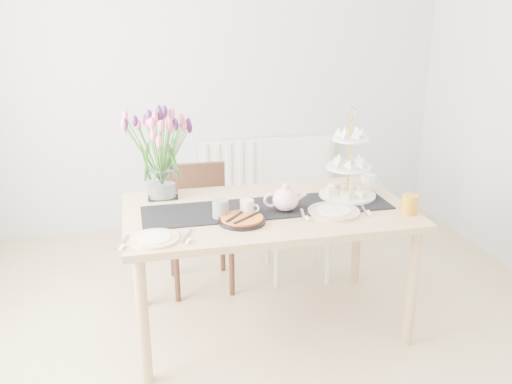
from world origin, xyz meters
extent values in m
plane|color=tan|center=(0.00, 0.00, 0.00)|extent=(4.50, 4.50, 0.00)
plane|color=silver|center=(0.00, 2.25, 1.30)|extent=(4.00, 0.00, 4.00)
cube|color=white|center=(0.50, 2.19, 0.45)|extent=(1.20, 0.08, 0.60)
cube|color=tan|center=(0.08, 0.55, 0.73)|extent=(1.60, 0.90, 0.04)
cylinder|color=tan|center=(-0.65, 0.17, 0.35)|extent=(0.06, 0.06, 0.71)
cylinder|color=tan|center=(0.81, 0.17, 0.35)|extent=(0.06, 0.06, 0.71)
cylinder|color=tan|center=(-0.65, 0.93, 0.35)|extent=(0.06, 0.06, 0.71)
cylinder|color=tan|center=(0.81, 0.93, 0.35)|extent=(0.06, 0.06, 0.71)
cube|color=#341D12|center=(-0.24, 1.12, 0.42)|extent=(0.41, 0.41, 0.04)
cube|color=#341D12|center=(-0.24, 1.31, 0.63)|extent=(0.41, 0.04, 0.39)
cylinder|color=#341D12|center=(-0.42, 0.94, 0.20)|extent=(0.04, 0.04, 0.40)
cylinder|color=#341D12|center=(-0.06, 0.94, 0.20)|extent=(0.04, 0.04, 0.40)
cylinder|color=#341D12|center=(-0.42, 1.30, 0.20)|extent=(0.04, 0.04, 0.40)
cylinder|color=#341D12|center=(-0.06, 1.30, 0.20)|extent=(0.04, 0.04, 0.40)
cube|color=silver|center=(0.45, 1.14, 0.48)|extent=(0.51, 0.51, 0.04)
cube|color=silver|center=(0.47, 1.36, 0.73)|extent=(0.47, 0.08, 0.45)
cylinder|color=silver|center=(0.26, 0.98, 0.23)|extent=(0.04, 0.04, 0.46)
cylinder|color=silver|center=(0.61, 0.95, 0.23)|extent=(0.04, 0.04, 0.46)
cylinder|color=silver|center=(0.29, 1.34, 0.23)|extent=(0.04, 0.04, 0.46)
cylinder|color=silver|center=(0.65, 1.31, 0.23)|extent=(0.04, 0.04, 0.46)
cube|color=black|center=(0.08, 0.55, 0.75)|extent=(1.40, 0.35, 0.01)
cube|color=silver|center=(-0.49, 0.89, 0.84)|extent=(0.17, 0.17, 0.17)
cylinder|color=gold|center=(0.59, 0.62, 1.00)|extent=(0.01, 0.01, 0.49)
cylinder|color=white|center=(0.59, 0.62, 0.77)|extent=(0.34, 0.34, 0.01)
cylinder|color=white|center=(0.59, 0.62, 0.94)|extent=(0.27, 0.27, 0.01)
cylinder|color=white|center=(0.59, 0.62, 1.11)|extent=(0.21, 0.21, 0.01)
cylinder|color=white|center=(0.78, 0.74, 0.79)|extent=(0.12, 0.12, 0.09)
cylinder|color=black|center=(-0.10, 0.38, 0.76)|extent=(0.25, 0.25, 0.02)
cylinder|color=orange|center=(-0.10, 0.38, 0.78)|extent=(0.22, 0.22, 0.01)
cylinder|color=slate|center=(-0.20, 0.46, 0.80)|extent=(0.12, 0.12, 0.10)
cylinder|color=silver|center=(-0.06, 0.47, 0.80)|extent=(0.10, 0.10, 0.09)
cylinder|color=orange|center=(0.82, 0.30, 0.80)|extent=(0.12, 0.12, 0.11)
cylinder|color=white|center=(-0.57, 0.26, 0.76)|extent=(0.31, 0.31, 0.01)
cylinder|color=silver|center=(0.42, 0.40, 0.76)|extent=(0.34, 0.34, 0.01)
camera|label=1|loc=(-0.63, -2.22, 1.84)|focal=38.00mm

